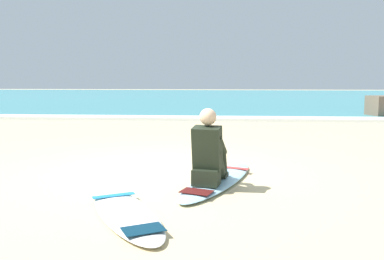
{
  "coord_description": "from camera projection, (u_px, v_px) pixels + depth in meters",
  "views": [
    {
      "loc": [
        0.93,
        -5.88,
        1.4
      ],
      "look_at": [
        0.44,
        0.63,
        0.55
      ],
      "focal_mm": 38.14,
      "sensor_mm": 36.0,
      "label": 1
    }
  ],
  "objects": [
    {
      "name": "surfer_seated",
      "position": [
        209.0,
        154.0,
        5.11
      ],
      "size": [
        0.47,
        0.75,
        0.95
      ],
      "color": "black",
      "rests_on": "surfboard_main"
    },
    {
      "name": "breaking_foam",
      "position": [
        194.0,
        118.0,
        13.28
      ],
      "size": [
        80.0,
        0.9,
        0.11
      ],
      "primitive_type": "cube",
      "color": "white",
      "rests_on": "ground"
    },
    {
      "name": "ground_plane",
      "position": [
        160.0,
        172.0,
        6.06
      ],
      "size": [
        80.0,
        80.0,
        0.0
      ],
      "primitive_type": "plane",
      "color": "#CCB584"
    },
    {
      "name": "sea",
      "position": [
        209.0,
        98.0,
        26.83
      ],
      "size": [
        80.0,
        28.0,
        0.1
      ],
      "primitive_type": "cube",
      "color": "teal",
      "rests_on": "ground"
    },
    {
      "name": "surfboard_spare_near",
      "position": [
        126.0,
        213.0,
        4.13
      ],
      "size": [
        1.35,
        1.9,
        0.08
      ],
      "color": "white",
      "rests_on": "ground"
    },
    {
      "name": "surfboard_main",
      "position": [
        218.0,
        180.0,
        5.43
      ],
      "size": [
        1.25,
        2.33,
        0.08
      ],
      "color": "#9ED1E5",
      "rests_on": "ground"
    }
  ]
}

